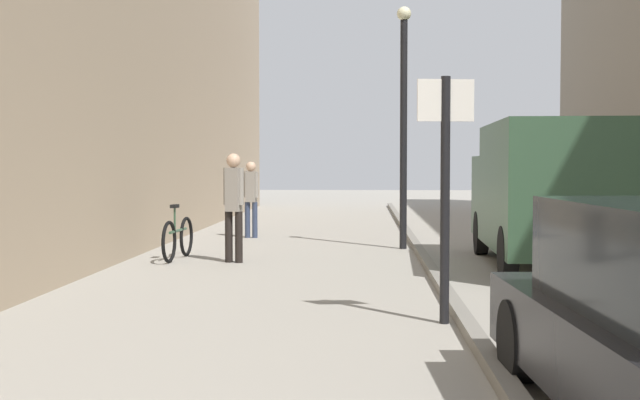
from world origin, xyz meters
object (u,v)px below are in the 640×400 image
at_px(pedestrian_mid_block, 234,200).
at_px(street_sign_post, 445,177).
at_px(bicycle_leaning, 178,238).
at_px(delivery_van, 547,191).
at_px(lamp_post, 404,111).
at_px(pedestrian_main_foreground, 251,194).

distance_m(pedestrian_mid_block, street_sign_post, 6.13).
height_order(street_sign_post, bicycle_leaning, street_sign_post).
bearing_deg(delivery_van, lamp_post, 129.89).
xyz_separation_m(street_sign_post, bicycle_leaning, (-4.11, 5.67, -1.16)).
xyz_separation_m(delivery_van, lamp_post, (-2.19, 2.82, 1.47)).
bearing_deg(pedestrian_main_foreground, lamp_post, -26.04).
bearing_deg(pedestrian_main_foreground, pedestrian_mid_block, -77.54).
xyz_separation_m(pedestrian_main_foreground, lamp_post, (3.33, -2.28, 1.72)).
distance_m(pedestrian_main_foreground, lamp_post, 4.39).
distance_m(pedestrian_main_foreground, bicycle_leaning, 4.45).
distance_m(pedestrian_main_foreground, pedestrian_mid_block, 4.75).
bearing_deg(delivery_van, pedestrian_mid_block, 177.96).
distance_m(delivery_van, street_sign_post, 5.37).
bearing_deg(street_sign_post, delivery_van, -120.99).
bearing_deg(lamp_post, pedestrian_mid_block, -140.68).
relative_size(street_sign_post, lamp_post, 0.55).
height_order(pedestrian_mid_block, delivery_van, delivery_van).
bearing_deg(delivery_van, bicycle_leaning, 175.13).
bearing_deg(delivery_van, pedestrian_main_foreground, 139.29).
xyz_separation_m(pedestrian_mid_block, delivery_van, (5.19, -0.37, 0.18)).
relative_size(pedestrian_main_foreground, bicycle_leaning, 0.98).
bearing_deg(pedestrian_mid_block, pedestrian_main_foreground, -70.60).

